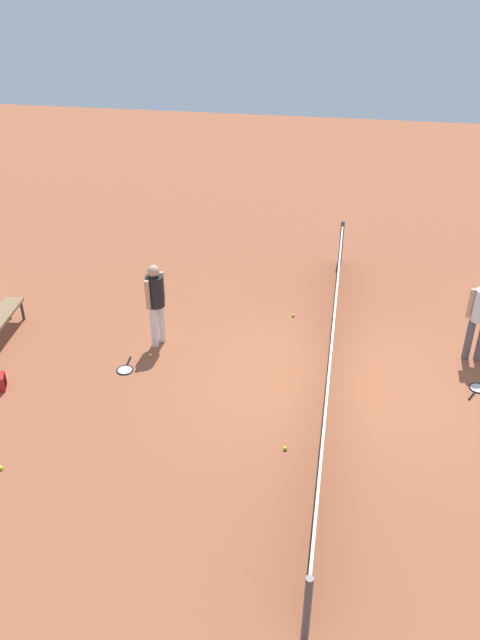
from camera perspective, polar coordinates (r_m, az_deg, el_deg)
The scene contains 10 objects.
ground_plane at distance 11.53m, azimuth 8.03°, elevation -5.43°, with size 40.00×40.00×0.00m, color #9E5638.
court_net at distance 11.24m, azimuth 8.21°, elevation -3.38°, with size 10.09×0.09×1.07m.
player_near_side at distance 12.03m, azimuth -7.66°, elevation 1.97°, with size 0.51×0.45×1.70m.
tennis_racket_near_player at distance 11.87m, azimuth -10.36°, elevation -4.40°, with size 0.59×0.34×0.03m.
tennis_racket_far_player at distance 11.96m, azimuth 20.72°, elevation -5.85°, with size 0.59×0.43×0.03m.
tennis_ball_near_player at distance 10.02m, azimuth 4.10°, elevation -11.53°, with size 0.07×0.07×0.07m, color #C6E033.
tennis_ball_by_net at distance 13.33m, azimuth 4.85°, elevation 0.44°, with size 0.07×0.07×0.07m, color #C6E033.
tennis_ball_midcourt at distance 10.33m, azimuth -20.86°, elevation -12.42°, with size 0.07×0.07×0.07m, color #C6E033.
tennis_ball_baseline at distance 12.15m, azimuth -8.13°, elevation -3.15°, with size 0.07×0.07×0.07m, color #C6E033.
courtside_bench at distance 13.30m, azimuth -20.91°, elevation 0.14°, with size 1.53×0.53×0.48m.
Camera 1 is at (9.31, 0.02, 6.80)m, focal length 35.30 mm.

